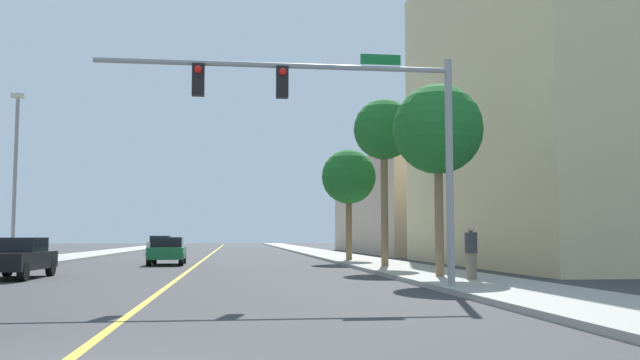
{
  "coord_description": "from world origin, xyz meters",
  "views": [
    {
      "loc": [
        1.93,
        -7.52,
        1.45
      ],
      "look_at": [
        4.79,
        15.34,
        3.37
      ],
      "focal_mm": 38.09,
      "sensor_mm": 36.0,
      "label": 1
    }
  ],
  "objects": [
    {
      "name": "ground",
      "position": [
        0.0,
        42.0,
        0.0
      ],
      "size": [
        192.0,
        192.0,
        0.0
      ],
      "primitive_type": "plane",
      "color": "#38383A"
    },
    {
      "name": "sidewalk_left",
      "position": [
        -9.03,
        42.0,
        0.07
      ],
      "size": [
        3.54,
        168.0,
        0.15
      ],
      "primitive_type": "cube",
      "color": "#9E9B93",
      "rests_on": "ground"
    },
    {
      "name": "sidewalk_right",
      "position": [
        9.03,
        42.0,
        0.07
      ],
      "size": [
        3.54,
        168.0,
        0.15
      ],
      "primitive_type": "cube",
      "color": "#9E9B93",
      "rests_on": "ground"
    },
    {
      "name": "lane_marking_center",
      "position": [
        0.0,
        42.0,
        0.0
      ],
      "size": [
        0.16,
        144.0,
        0.01
      ],
      "primitive_type": "cube",
      "color": "yellow",
      "rests_on": "ground"
    },
    {
      "name": "building_right_near",
      "position": [
        21.45,
        24.4,
        8.3
      ],
      "size": [
        17.34,
        20.39,
        16.59
      ],
      "primitive_type": "cube",
      "color": "beige",
      "rests_on": "ground"
    },
    {
      "name": "building_right_far",
      "position": [
        20.07,
        51.97,
        4.05
      ],
      "size": [
        14.58,
        27.79,
        8.11
      ],
      "primitive_type": "cube",
      "color": "tan",
      "rests_on": "ground"
    },
    {
      "name": "traffic_signal_mast",
      "position": [
        4.75,
        10.09,
        4.71
      ],
      "size": [
        9.47,
        0.36,
        6.2
      ],
      "color": "gray",
      "rests_on": "sidewalk_right"
    },
    {
      "name": "street_lamp",
      "position": [
        -7.76,
        23.79,
        4.41
      ],
      "size": [
        0.56,
        0.28,
        7.67
      ],
      "color": "gray",
      "rests_on": "sidewalk_left"
    },
    {
      "name": "palm_near",
      "position": [
        8.63,
        14.26,
        4.99
      ],
      "size": [
        3.01,
        3.01,
        6.39
      ],
      "color": "brown",
      "rests_on": "sidewalk_right"
    },
    {
      "name": "palm_mid",
      "position": [
        8.56,
        22.21,
        6.18
      ],
      "size": [
        2.74,
        2.74,
        7.49
      ],
      "color": "brown",
      "rests_on": "sidewalk_right"
    },
    {
      "name": "palm_far",
      "position": [
        8.28,
        30.14,
        4.77
      ],
      "size": [
        3.07,
        3.07,
        6.21
      ],
      "color": "brown",
      "rests_on": "sidewalk_right"
    },
    {
      "name": "car_green",
      "position": [
        -1.49,
        28.02,
        0.74
      ],
      "size": [
        1.87,
        4.26,
        1.41
      ],
      "rotation": [
        0.0,
        0.0,
        0.03
      ],
      "color": "#196638",
      "rests_on": "ground"
    },
    {
      "name": "car_black",
      "position": [
        -5.56,
        17.09,
        0.72
      ],
      "size": [
        1.81,
        4.2,
        1.41
      ],
      "rotation": [
        0.0,
        0.0,
        3.12
      ],
      "color": "black",
      "rests_on": "ground"
    },
    {
      "name": "car_silver",
      "position": [
        -4.17,
        49.96,
        0.78
      ],
      "size": [
        1.82,
        4.07,
        1.5
      ],
      "rotation": [
        0.0,
        0.0,
        0.0
      ],
      "color": "#BCBCC1",
      "rests_on": "ground"
    },
    {
      "name": "pedestrian",
      "position": [
        9.1,
        12.56,
        0.96
      ],
      "size": [
        0.38,
        0.38,
        1.64
      ],
      "rotation": [
        0.0,
        0.0,
        6.24
      ],
      "color": "#726651",
      "rests_on": "sidewalk_right"
    }
  ]
}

